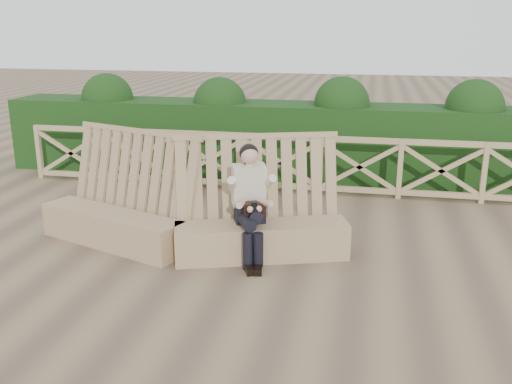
# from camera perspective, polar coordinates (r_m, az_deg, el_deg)

# --- Properties ---
(ground) EXTENTS (60.00, 60.00, 0.00)m
(ground) POSITION_cam_1_polar(r_m,az_deg,el_deg) (7.57, -1.69, -7.33)
(ground) COLOR brown
(ground) RESTS_ON ground
(bench) EXTENTS (4.54, 1.52, 1.62)m
(bench) POSITION_cam_1_polar(r_m,az_deg,el_deg) (8.02, -7.00, -2.92)
(bench) COLOR #8B6F4F
(bench) RESTS_ON ground
(woman) EXTENTS (0.61, 0.99, 1.55)m
(woman) POSITION_cam_1_polar(r_m,az_deg,el_deg) (7.54, -0.57, -0.74)
(woman) COLOR black
(woman) RESTS_ON ground
(guardrail) EXTENTS (10.10, 0.09, 1.10)m
(guardrail) POSITION_cam_1_polar(r_m,az_deg,el_deg) (10.66, 2.58, 2.90)
(guardrail) COLOR #998459
(guardrail) RESTS_ON ground
(hedge) EXTENTS (12.00, 1.20, 1.50)m
(hedge) POSITION_cam_1_polar(r_m,az_deg,el_deg) (11.77, 3.52, 5.17)
(hedge) COLOR black
(hedge) RESTS_ON ground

